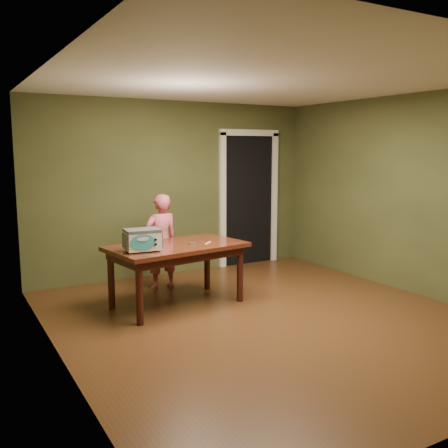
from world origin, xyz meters
The scene contains 8 objects.
floor centered at (0.00, 0.00, 0.00)m, with size 5.00×5.00×0.00m, color #502A17.
room_shell centered at (0.00, 0.00, 1.71)m, with size 4.52×5.02×2.61m.
doorway centered at (1.30, 2.78, 1.06)m, with size 1.10×0.66×2.25m.
dining_table centered at (-0.67, 0.99, 0.65)m, with size 1.71×1.11×0.75m.
toy_oven centered at (-1.17, 0.83, 0.89)m, with size 0.43×0.31×0.25m.
baking_pan centered at (-0.49, 0.93, 0.76)m, with size 0.10×0.10×0.02m.
spatula centered at (-0.30, 0.88, 0.75)m, with size 0.18×0.03×0.01m, color #F4C46A.
child centered at (-0.55, 1.77, 0.65)m, with size 0.47×0.31×1.29m, color #CD5467.
Camera 1 is at (-3.10, -4.41, 1.88)m, focal length 40.00 mm.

